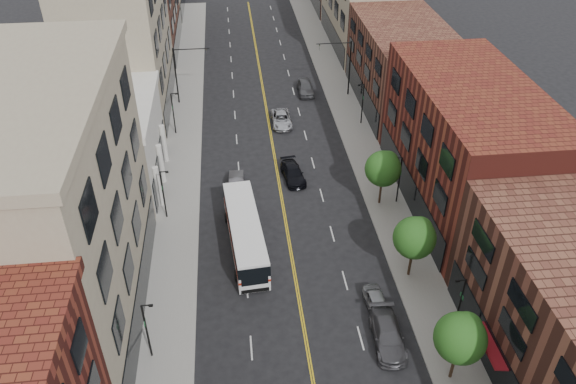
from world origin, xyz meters
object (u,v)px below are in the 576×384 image
object	(u,v)px
car_parked_mid	(388,335)
car_lane_c	(305,87)
city_bus	(245,232)
car_lane_b	(281,119)
car_lane_behind	(236,181)
car_lane_a	(293,173)
car_parked_far	(377,304)

from	to	relation	value
car_parked_mid	car_lane_c	world-z (taller)	car_lane_c
city_bus	car_lane_b	world-z (taller)	city_bus
city_bus	car_lane_behind	world-z (taller)	city_bus
car_lane_behind	car_lane_b	distance (m)	13.94
city_bus	car_lane_a	world-z (taller)	city_bus
car_lane_b	car_lane_c	xyz separation A→B (m)	(4.00, 8.20, 0.13)
car_lane_behind	car_lane_a	world-z (taller)	car_lane_a
car_lane_b	car_parked_mid	bearing A→B (deg)	-82.57
car_parked_mid	car_lane_behind	bearing A→B (deg)	118.85
car_parked_far	car_lane_behind	size ratio (longest dim) A/B	0.95
car_parked_mid	car_lane_b	distance (m)	33.87
car_lane_c	car_lane_behind	bearing A→B (deg)	-113.61
city_bus	car_parked_far	world-z (taller)	city_bus
city_bus	car_lane_behind	xyz separation A→B (m)	(-0.48, 9.33, -1.06)
car_lane_a	car_parked_far	bearing A→B (deg)	-84.62
car_parked_far	car_lane_c	size ratio (longest dim) A/B	0.82
car_parked_far	car_lane_a	bearing A→B (deg)	99.87
car_parked_far	car_lane_a	xyz separation A→B (m)	(-4.30, 18.70, 0.01)
car_lane_behind	car_lane_a	xyz separation A→B (m)	(5.83, 0.84, 0.01)
city_bus	car_parked_far	bearing A→B (deg)	-46.20
car_parked_mid	car_lane_a	size ratio (longest dim) A/B	1.09
car_lane_behind	car_lane_b	bearing A→B (deg)	-112.83
city_bus	car_parked_mid	world-z (taller)	city_bus
car_parked_far	car_lane_b	distance (m)	30.83
city_bus	car_parked_far	distance (m)	12.93
car_lane_b	city_bus	bearing A→B (deg)	-103.55
city_bus	car_lane_a	size ratio (longest dim) A/B	2.50
car_parked_mid	car_lane_c	bearing A→B (deg)	93.43
car_lane_a	car_lane_behind	bearing A→B (deg)	-179.41
city_bus	car_lane_b	bearing A→B (deg)	71.62
car_lane_behind	car_lane_a	size ratio (longest dim) A/B	0.87
car_lane_a	car_lane_b	distance (m)	11.82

